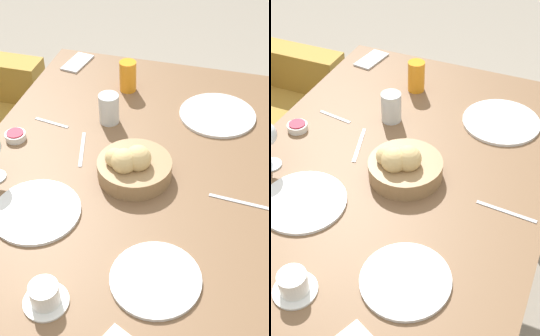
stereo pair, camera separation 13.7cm
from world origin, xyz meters
TOP-DOWN VIEW (x-y plane):
  - ground_plane at (0.00, 0.00)m, footprint 10.00×10.00m
  - dining_table at (0.00, 0.00)m, footprint 1.40×0.94m
  - bread_basket at (-0.00, -0.04)m, footprint 0.22×0.22m
  - plate_near_left at (-0.34, -0.19)m, footprint 0.22×0.22m
  - plate_near_right at (0.38, -0.24)m, footprint 0.26×0.26m
  - plate_far_center at (-0.21, 0.18)m, footprint 0.24×0.24m
  - juice_glass at (0.46, 0.11)m, footprint 0.06×0.06m
  - water_tumbler at (0.25, 0.11)m, footprint 0.07×0.07m
  - coffee_cup at (-0.46, 0.04)m, footprint 0.11×0.11m
  - jam_bowl_berry at (0.08, 0.38)m, footprint 0.07×0.07m
  - fork_silver at (0.08, 0.15)m, footprint 0.17×0.06m
  - knife_silver at (-0.02, -0.35)m, footprint 0.02×0.17m
  - spoon_coffee at (0.19, 0.30)m, footprint 0.03×0.13m
  - cell_phone at (0.60, 0.36)m, footprint 0.16×0.10m

SIDE VIEW (x-z plane):
  - ground_plane at x=0.00m, z-range 0.00..0.00m
  - dining_table at x=0.00m, z-range 0.28..1.03m
  - fork_silver at x=0.08m, z-range 0.75..0.75m
  - knife_silver at x=-0.02m, z-range 0.75..0.75m
  - spoon_coffee at x=0.19m, z-range 0.75..0.75m
  - cell_phone at x=0.60m, z-range 0.75..0.76m
  - plate_near_left at x=-0.34m, z-range 0.75..0.76m
  - plate_near_right at x=0.38m, z-range 0.75..0.76m
  - plate_far_center at x=-0.21m, z-range 0.75..0.76m
  - jam_bowl_berry at x=0.08m, z-range 0.75..0.78m
  - coffee_cup at x=-0.46m, z-range 0.75..0.81m
  - bread_basket at x=0.00m, z-range 0.73..0.85m
  - water_tumbler at x=0.25m, z-range 0.75..0.85m
  - juice_glass at x=0.46m, z-range 0.75..0.86m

